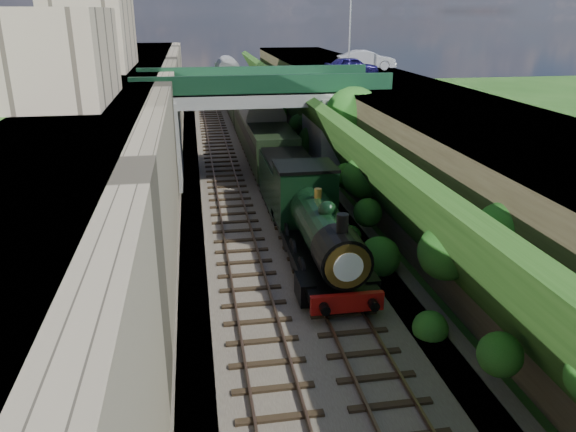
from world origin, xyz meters
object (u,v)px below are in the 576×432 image
object	(u,v)px
lamppost	(351,29)
car_silver	(366,60)
locomotive	(318,229)
road_bridge	(267,119)
tree	(355,118)
tender	(289,186)
car_blue	(351,66)

from	to	relation	value
lamppost	car_silver	bearing A→B (deg)	53.27
locomotive	road_bridge	bearing A→B (deg)	90.98
tree	locomotive	xyz separation A→B (m)	(-4.71, -11.08, -2.75)
car_silver	locomotive	world-z (taller)	car_silver
lamppost	tender	bearing A→B (deg)	-117.17
tree	lamppost	size ratio (longest dim) A/B	1.10
tree	lamppost	bearing A→B (deg)	76.82
tree	car_blue	bearing A→B (deg)	76.12
car_blue	locomotive	world-z (taller)	car_blue
road_bridge	tender	world-z (taller)	road_bridge
road_bridge	locomotive	distance (m)	15.05
locomotive	lamppost	bearing A→B (deg)	71.51
lamppost	car_silver	world-z (taller)	lamppost
road_bridge	tree	distance (m)	6.28
locomotive	tender	world-z (taller)	locomotive
lamppost	car_blue	world-z (taller)	lamppost
road_bridge	lamppost	size ratio (longest dim) A/B	2.67
road_bridge	car_blue	size ratio (longest dim) A/B	3.89
car_blue	locomotive	distance (m)	21.61
road_bridge	lamppost	distance (m)	11.08
road_bridge	tender	xyz separation A→B (m)	(0.26, -7.52, -2.46)
tree	tender	distance (m)	6.72
road_bridge	lamppost	bearing A→B (deg)	40.46
tree	locomotive	distance (m)	12.35
locomotive	tender	xyz separation A→B (m)	(-0.00, 7.36, -0.27)
tree	car_silver	xyz separation A→B (m)	(4.69, 13.18, 2.39)
road_bridge	tree	xyz separation A→B (m)	(4.97, -3.80, 0.57)
car_blue	tender	world-z (taller)	car_blue
car_blue	tree	bearing A→B (deg)	156.90
tree	locomotive	world-z (taller)	tree
locomotive	car_silver	bearing A→B (deg)	68.81
lamppost	car_silver	size ratio (longest dim) A/B	1.26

